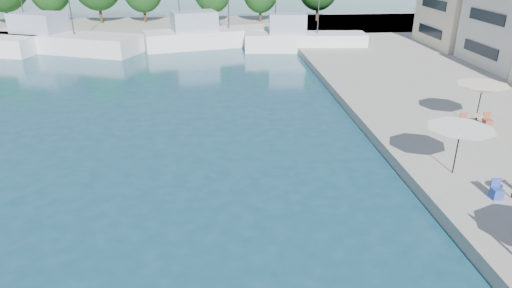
{
  "coord_description": "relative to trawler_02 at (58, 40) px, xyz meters",
  "views": [
    {
      "loc": [
        -2.8,
        5.33,
        10.2
      ],
      "look_at": [
        -0.78,
        26.0,
        1.14
      ],
      "focal_mm": 32.0,
      "sensor_mm": 36.0,
      "label": 1
    }
  ],
  "objects": [
    {
      "name": "quay_far",
      "position": [
        10.84,
        11.63,
        -0.77
      ],
      "size": [
        90.0,
        16.0,
        0.6
      ],
      "primitive_type": "cube",
      "color": "#9E978E",
      "rests_on": "ground"
    },
    {
      "name": "trawler_02",
      "position": [
        0.0,
        0.0,
        0.0
      ],
      "size": [
        17.37,
        10.62,
        10.2
      ],
      "rotation": [
        0.0,
        0.0,
        -0.4
      ],
      "color": "silver",
      "rests_on": "ground"
    },
    {
      "name": "trawler_03",
      "position": [
        16.16,
        0.7,
        0.0
      ],
      "size": [
        15.87,
        7.54,
        10.2
      ],
      "rotation": [
        0.0,
        0.0,
        0.24
      ],
      "color": "white",
      "rests_on": "ground"
    },
    {
      "name": "trawler_04",
      "position": [
        25.52,
        -2.51,
        0.0
      ],
      "size": [
        12.82,
        4.34,
        10.2
      ],
      "rotation": [
        0.0,
        0.0,
        -0.09
      ],
      "color": "white",
      "rests_on": "ground"
    },
    {
      "name": "umbrella_white",
      "position": [
        26.85,
        -32.32,
        1.5
      ],
      "size": [
        2.98,
        2.98,
        2.21
      ],
      "color": "black",
      "rests_on": "quay_right"
    },
    {
      "name": "umbrella_cream",
      "position": [
        31.13,
        -26.63,
        1.73
      ],
      "size": [
        2.89,
        2.89,
        2.45
      ],
      "color": "black",
      "rests_on": "quay_right"
    },
    {
      "name": "cafe_table_03",
      "position": [
        30.93,
        -26.98,
        -0.18
      ],
      "size": [
        1.82,
        0.7,
        0.76
      ],
      "color": "black",
      "rests_on": "quay_right"
    }
  ]
}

